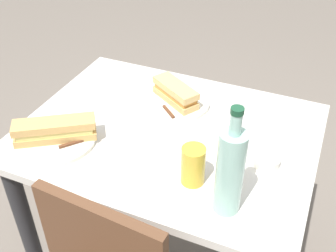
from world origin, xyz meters
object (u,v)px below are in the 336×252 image
at_px(dining_table, 168,160).
at_px(plate_near, 57,140).
at_px(knife_far, 164,106).
at_px(beer_glass, 193,165).
at_px(baguette_sandwich_far, 175,93).
at_px(plate_far, 175,102).
at_px(water_bottle, 230,171).
at_px(olive_bowl, 267,161).
at_px(baguette_sandwich_near, 55,130).
at_px(knife_near, 59,147).

height_order(dining_table, plate_near, plate_near).
distance_m(knife_far, beer_glass, 0.37).
bearing_deg(baguette_sandwich_far, knife_far, 68.98).
xyz_separation_m(plate_far, water_bottle, (-0.32, 0.42, 0.13)).
height_order(water_bottle, beer_glass, water_bottle).
bearing_deg(plate_near, beer_glass, -179.45).
bearing_deg(water_bottle, olive_bowl, -106.47).
height_order(water_bottle, olive_bowl, water_bottle).
relative_size(baguette_sandwich_near, beer_glass, 2.10).
xyz_separation_m(plate_near, baguette_sandwich_near, (0.00, 0.00, 0.04)).
distance_m(plate_far, olive_bowl, 0.43).
height_order(knife_near, baguette_sandwich_far, baguette_sandwich_far).
xyz_separation_m(plate_near, knife_far, (-0.25, -0.30, 0.01)).
xyz_separation_m(plate_far, beer_glass, (-0.20, 0.36, 0.05)).
xyz_separation_m(baguette_sandwich_far, water_bottle, (-0.32, 0.42, 0.09)).
xyz_separation_m(plate_near, baguette_sandwich_far, (-0.27, -0.36, 0.04)).
bearing_deg(water_bottle, knife_near, -1.78).
distance_m(plate_near, baguette_sandwich_near, 0.04).
distance_m(knife_near, olive_bowl, 0.65).
bearing_deg(plate_near, olive_bowl, -166.31).
xyz_separation_m(baguette_sandwich_near, olive_bowl, (-0.66, -0.16, -0.03)).
bearing_deg(baguette_sandwich_far, baguette_sandwich_near, 52.92).
relative_size(knife_near, water_bottle, 0.44).
bearing_deg(knife_near, water_bottle, 178.22).
bearing_deg(water_bottle, baguette_sandwich_near, -5.43).
distance_m(water_bottle, beer_glass, 0.15).
bearing_deg(dining_table, baguette_sandwich_far, -76.25).
bearing_deg(water_bottle, plate_near, -5.43).
xyz_separation_m(knife_near, baguette_sandwich_far, (-0.23, -0.40, 0.03)).
xyz_separation_m(dining_table, knife_near, (0.27, 0.24, 0.15)).
bearing_deg(beer_glass, baguette_sandwich_near, 0.55).
distance_m(plate_far, baguette_sandwich_far, 0.04).
bearing_deg(beer_glass, knife_near, 5.75).
bearing_deg(olive_bowl, knife_far, -19.57).
distance_m(dining_table, baguette_sandwich_far, 0.25).
bearing_deg(baguette_sandwich_far, plate_far, 0.00).
bearing_deg(water_bottle, plate_far, -52.46).
height_order(knife_near, plate_far, knife_near).
height_order(knife_far, olive_bowl, olive_bowl).
bearing_deg(baguette_sandwich_far, knife_near, 59.67).
relative_size(dining_table, plate_far, 3.87).
distance_m(knife_near, plate_far, 0.46).
relative_size(plate_near, plate_far, 1.00).
relative_size(baguette_sandwich_near, olive_bowl, 3.17).
xyz_separation_m(knife_near, knife_far, (-0.21, -0.34, 0.00)).
bearing_deg(beer_glass, dining_table, -50.30).
xyz_separation_m(baguette_sandwich_far, olive_bowl, (-0.38, 0.20, -0.03)).
bearing_deg(dining_table, baguette_sandwich_near, 32.48).
xyz_separation_m(knife_far, olive_bowl, (-0.41, 0.14, -0.00)).
relative_size(baguette_sandwich_far, knife_far, 1.43).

